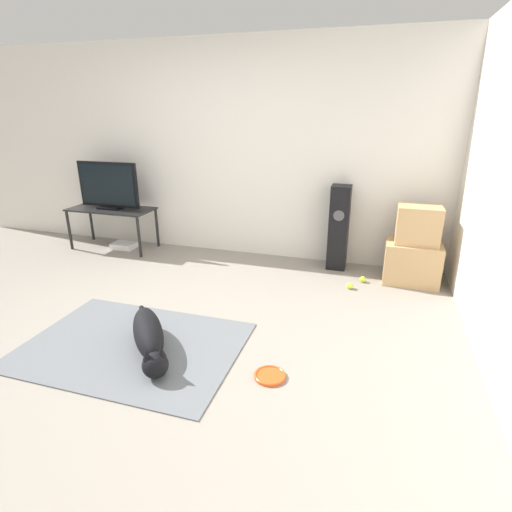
# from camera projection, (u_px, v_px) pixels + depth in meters

# --- Properties ---
(ground_plane) EXTENTS (12.00, 12.00, 0.00)m
(ground_plane) POSITION_uv_depth(u_px,v_px,m) (151.00, 328.00, 3.41)
(ground_plane) COLOR gray
(wall_back) EXTENTS (8.00, 0.06, 2.55)m
(wall_back) POSITION_uv_depth(u_px,v_px,m) (233.00, 152.00, 4.86)
(wall_back) COLOR silver
(wall_back) RESTS_ON ground_plane
(area_rug) EXTENTS (1.69, 1.20, 0.01)m
(area_rug) POSITION_uv_depth(u_px,v_px,m) (133.00, 345.00, 3.16)
(area_rug) COLOR slate
(area_rug) RESTS_ON ground_plane
(dog) EXTENTS (0.71, 0.89, 0.26)m
(dog) POSITION_uv_depth(u_px,v_px,m) (149.00, 336.00, 3.05)
(dog) COLOR black
(dog) RESTS_ON area_rug
(frisbee) EXTENTS (0.22, 0.22, 0.03)m
(frisbee) POSITION_uv_depth(u_px,v_px,m) (270.00, 376.00, 2.79)
(frisbee) COLOR #DB511E
(frisbee) RESTS_ON ground_plane
(cardboard_box_lower) EXTENTS (0.56, 0.40, 0.44)m
(cardboard_box_lower) POSITION_uv_depth(u_px,v_px,m) (412.00, 263.00, 4.26)
(cardboard_box_lower) COLOR tan
(cardboard_box_lower) RESTS_ON ground_plane
(cardboard_box_upper) EXTENTS (0.43, 0.30, 0.40)m
(cardboard_box_upper) POSITION_uv_depth(u_px,v_px,m) (418.00, 225.00, 4.11)
(cardboard_box_upper) COLOR tan
(cardboard_box_upper) RESTS_ON cardboard_box_lower
(floor_speaker) EXTENTS (0.22, 0.22, 0.97)m
(floor_speaker) POSITION_uv_depth(u_px,v_px,m) (339.00, 228.00, 4.56)
(floor_speaker) COLOR black
(floor_speaker) RESTS_ON ground_plane
(tv_stand) EXTENTS (1.11, 0.49, 0.54)m
(tv_stand) POSITION_uv_depth(u_px,v_px,m) (112.00, 213.00, 5.24)
(tv_stand) COLOR black
(tv_stand) RESTS_ON ground_plane
(tv) EXTENTS (0.85, 0.20, 0.60)m
(tv) POSITION_uv_depth(u_px,v_px,m) (108.00, 186.00, 5.11)
(tv) COLOR black
(tv) RESTS_ON tv_stand
(tennis_ball_by_boxes) EXTENTS (0.07, 0.07, 0.07)m
(tennis_ball_by_boxes) POSITION_uv_depth(u_px,v_px,m) (350.00, 286.00, 4.16)
(tennis_ball_by_boxes) COLOR #C6E033
(tennis_ball_by_boxes) RESTS_ON ground_plane
(tennis_ball_near_speaker) EXTENTS (0.07, 0.07, 0.07)m
(tennis_ball_near_speaker) POSITION_uv_depth(u_px,v_px,m) (363.00, 279.00, 4.31)
(tennis_ball_near_speaker) COLOR #C6E033
(tennis_ball_near_speaker) RESTS_ON ground_plane
(game_console) EXTENTS (0.31, 0.23, 0.07)m
(game_console) POSITION_uv_depth(u_px,v_px,m) (124.00, 245.00, 5.38)
(game_console) COLOR white
(game_console) RESTS_ON ground_plane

